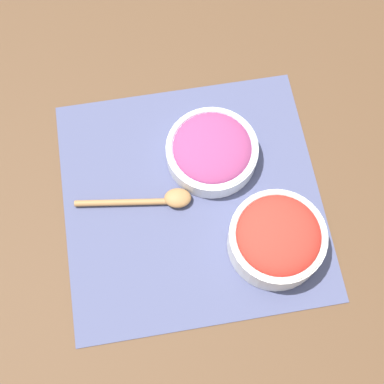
# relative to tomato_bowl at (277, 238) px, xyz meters

# --- Properties ---
(ground_plane) EXTENTS (3.00, 3.00, 0.00)m
(ground_plane) POSITION_rel_tomato_bowl_xyz_m (-0.13, 0.12, -0.05)
(ground_plane) COLOR #513823
(placemat) EXTENTS (0.48, 0.48, 0.00)m
(placemat) POSITION_rel_tomato_bowl_xyz_m (-0.13, 0.12, -0.05)
(placemat) COLOR #474C70
(placemat) RESTS_ON ground_plane
(tomato_bowl) EXTENTS (0.17, 0.17, 0.09)m
(tomato_bowl) POSITION_rel_tomato_bowl_xyz_m (0.00, 0.00, 0.00)
(tomato_bowl) COLOR white
(tomato_bowl) RESTS_ON placemat
(onion_bowl) EXTENTS (0.18, 0.18, 0.06)m
(onion_bowl) POSITION_rel_tomato_bowl_xyz_m (-0.08, 0.19, -0.01)
(onion_bowl) COLOR silver
(onion_bowl) RESTS_ON placemat
(wooden_spoon) EXTENTS (0.22, 0.06, 0.02)m
(wooden_spoon) POSITION_rel_tomato_bowl_xyz_m (-0.20, 0.12, -0.04)
(wooden_spoon) COLOR #9E7042
(wooden_spoon) RESTS_ON placemat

